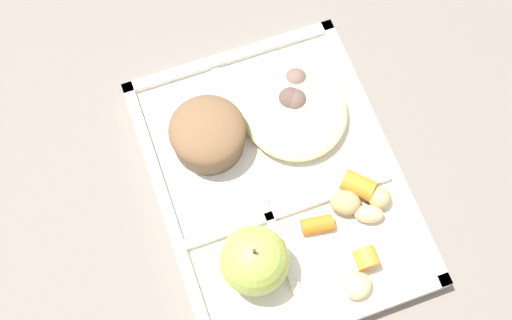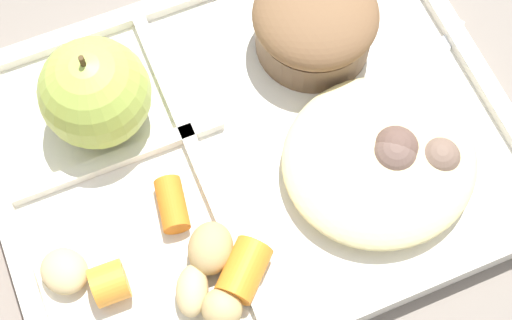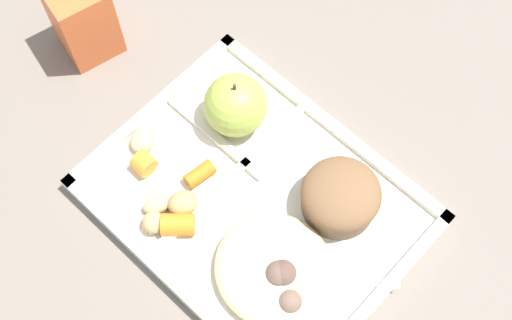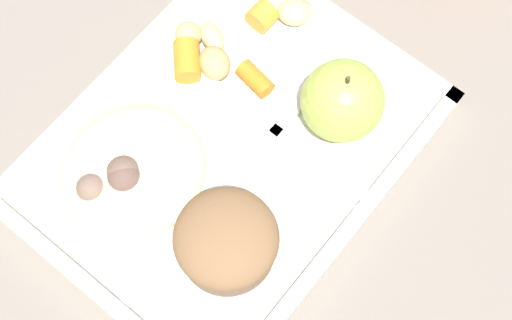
% 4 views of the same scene
% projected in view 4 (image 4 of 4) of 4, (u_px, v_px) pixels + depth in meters
% --- Properties ---
extents(ground, '(6.00, 6.00, 0.00)m').
position_uv_depth(ground, '(228.00, 154.00, 0.71)').
color(ground, slate).
extents(lunch_tray, '(0.36, 0.27, 0.02)m').
position_uv_depth(lunch_tray, '(229.00, 150.00, 0.70)').
color(lunch_tray, silver).
rests_on(lunch_tray, ground).
extents(green_apple, '(0.07, 0.07, 0.08)m').
position_uv_depth(green_apple, '(343.00, 101.00, 0.67)').
color(green_apple, '#A8C14C').
rests_on(green_apple, lunch_tray).
extents(bran_muffin, '(0.09, 0.09, 0.06)m').
position_uv_depth(bran_muffin, '(226.00, 241.00, 0.64)').
color(bran_muffin, brown).
rests_on(bran_muffin, lunch_tray).
extents(carrot_slice_near_corner, '(0.02, 0.03, 0.03)m').
position_uv_depth(carrot_slice_near_corner, '(262.00, 16.00, 0.73)').
color(carrot_slice_near_corner, orange).
rests_on(carrot_slice_near_corner, lunch_tray).
extents(carrot_slice_back, '(0.04, 0.04, 0.03)m').
position_uv_depth(carrot_slice_back, '(187.00, 61.00, 0.72)').
color(carrot_slice_back, orange).
rests_on(carrot_slice_back, lunch_tray).
extents(carrot_slice_edge, '(0.02, 0.04, 0.02)m').
position_uv_depth(carrot_slice_edge, '(255.00, 79.00, 0.71)').
color(carrot_slice_edge, orange).
rests_on(carrot_slice_edge, lunch_tray).
extents(potato_chunk_small, '(0.04, 0.05, 0.03)m').
position_uv_depth(potato_chunk_small, '(215.00, 63.00, 0.71)').
color(potato_chunk_small, tan).
rests_on(potato_chunk_small, lunch_tray).
extents(potato_chunk_golden, '(0.03, 0.03, 0.02)m').
position_uv_depth(potato_chunk_golden, '(188.00, 35.00, 0.73)').
color(potato_chunk_golden, tan).
rests_on(potato_chunk_golden, lunch_tray).
extents(potato_chunk_wedge, '(0.03, 0.04, 0.02)m').
position_uv_depth(potato_chunk_wedge, '(212.00, 37.00, 0.73)').
color(potato_chunk_wedge, tan).
rests_on(potato_chunk_wedge, lunch_tray).
extents(potato_chunk_browned, '(0.04, 0.04, 0.02)m').
position_uv_depth(potato_chunk_browned, '(294.00, 12.00, 0.74)').
color(potato_chunk_browned, tan).
rests_on(potato_chunk_browned, lunch_tray).
extents(egg_noodle_pile, '(0.13, 0.13, 0.03)m').
position_uv_depth(egg_noodle_pile, '(134.00, 170.00, 0.68)').
color(egg_noodle_pile, beige).
rests_on(egg_noodle_pile, lunch_tray).
extents(meatball_back, '(0.03, 0.03, 0.03)m').
position_uv_depth(meatball_back, '(125.00, 174.00, 0.67)').
color(meatball_back, brown).
rests_on(meatball_back, lunch_tray).
extents(meatball_center, '(0.03, 0.03, 0.03)m').
position_uv_depth(meatball_center, '(93.00, 189.00, 0.67)').
color(meatball_center, '#755B4C').
rests_on(meatball_center, lunch_tray).
extents(meatball_front, '(0.03, 0.03, 0.03)m').
position_uv_depth(meatball_front, '(125.00, 179.00, 0.67)').
color(meatball_front, brown).
rests_on(meatball_front, lunch_tray).
extents(plastic_fork, '(0.13, 0.10, 0.00)m').
position_uv_depth(plastic_fork, '(132.00, 230.00, 0.67)').
color(plastic_fork, white).
rests_on(plastic_fork, lunch_tray).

